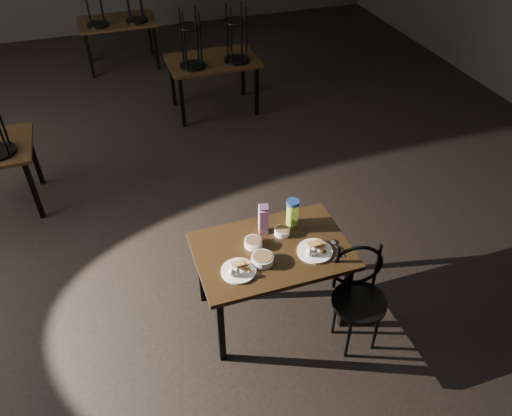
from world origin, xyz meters
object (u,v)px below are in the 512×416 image
object	(u,v)px
water_bottle	(292,212)
bentwood_chair	(358,290)
juice_carton	(263,219)
main_table	(272,256)

from	to	relation	value
water_bottle	bentwood_chair	world-z (taller)	water_bottle
juice_carton	water_bottle	bearing A→B (deg)	4.60
main_table	bentwood_chair	xyz separation A→B (m)	(0.55, -0.43, -0.14)
main_table	bentwood_chair	distance (m)	0.71
main_table	juice_carton	xyz separation A→B (m)	(-0.00, 0.21, 0.21)
main_table	juice_carton	world-z (taller)	juice_carton
main_table	juice_carton	size ratio (longest dim) A/B	4.20
water_bottle	bentwood_chair	distance (m)	0.80
juice_carton	bentwood_chair	world-z (taller)	juice_carton
water_bottle	main_table	bearing A→B (deg)	-137.29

